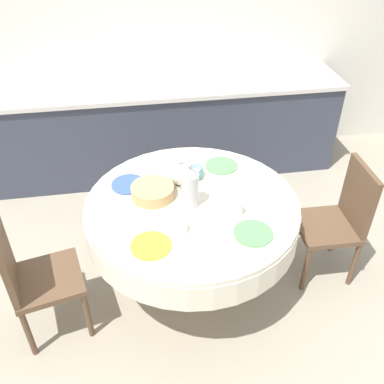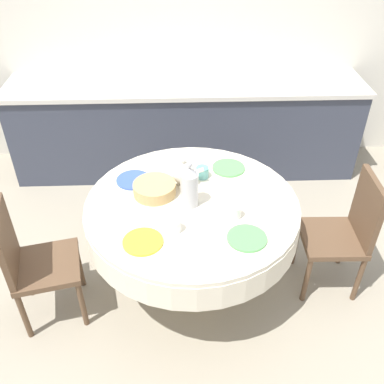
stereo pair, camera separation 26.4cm
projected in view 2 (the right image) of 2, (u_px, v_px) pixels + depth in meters
ground_plane at (192, 281)px, 3.13m from camera, size 12.00×12.00×0.00m
wall_back at (184, 25)px, 3.85m from camera, size 7.00×0.05×2.60m
kitchen_counter at (186, 127)px, 4.09m from camera, size 3.24×0.64×0.89m
dining_table at (192, 217)px, 2.76m from camera, size 1.36×1.36×0.73m
chair_left at (345, 230)px, 2.85m from camera, size 0.41×0.41×0.89m
chair_right at (31, 260)px, 2.63m from camera, size 0.48×0.48×0.89m
plate_near_left at (143, 242)px, 2.39m from camera, size 0.23×0.23×0.01m
cup_near_left at (174, 226)px, 2.45m from camera, size 0.09×0.09×0.08m
plate_near_right at (247, 238)px, 2.41m from camera, size 0.23×0.23×0.01m
cup_near_right at (234, 211)px, 2.56m from camera, size 0.09×0.09×0.08m
plate_far_left at (133, 180)px, 2.88m from camera, size 0.23×0.23×0.01m
cup_far_left at (148, 192)px, 2.71m from camera, size 0.09×0.09×0.08m
plate_far_right at (229, 168)px, 2.99m from camera, size 0.23×0.23×0.01m
cup_far_right at (202, 172)px, 2.89m from camera, size 0.09×0.09×0.08m
coffee_carafe at (189, 187)px, 2.59m from camera, size 0.11×0.11×0.31m
teapot at (184, 173)px, 2.80m from camera, size 0.22×0.16×0.20m
bread_basket at (155, 189)px, 2.74m from camera, size 0.27×0.27×0.08m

